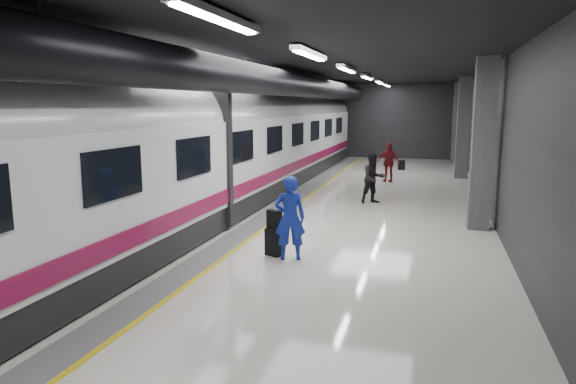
% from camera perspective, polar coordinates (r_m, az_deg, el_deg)
% --- Properties ---
extents(ground, '(40.00, 40.00, 0.00)m').
position_cam_1_polar(ground, '(13.19, 0.80, -4.74)').
color(ground, silver).
rests_on(ground, ground).
extents(platform_hall, '(10.02, 40.02, 4.51)m').
position_cam_1_polar(platform_hall, '(13.77, 0.72, 10.73)').
color(platform_hall, black).
rests_on(platform_hall, ground).
extents(train, '(3.05, 38.00, 4.05)m').
position_cam_1_polar(train, '(14.02, -12.14, 4.49)').
color(train, black).
rests_on(train, ground).
extents(traveler_main, '(0.76, 0.62, 1.82)m').
position_cam_1_polar(traveler_main, '(10.91, 0.21, -2.92)').
color(traveler_main, '#1932BE').
rests_on(traveler_main, ground).
extents(suitcase_main, '(0.43, 0.36, 0.60)m').
position_cam_1_polar(suitcase_main, '(11.34, -1.55, -5.58)').
color(suitcase_main, black).
rests_on(suitcase_main, ground).
extents(shoulder_bag, '(0.35, 0.28, 0.42)m').
position_cam_1_polar(shoulder_bag, '(11.22, -1.55, -3.06)').
color(shoulder_bag, black).
rests_on(shoulder_bag, suitcase_main).
extents(traveler_far_a, '(1.04, 0.99, 1.69)m').
position_cam_1_polar(traveler_far_a, '(17.45, 9.46, 1.52)').
color(traveler_far_a, black).
rests_on(traveler_far_a, ground).
extents(traveler_far_b, '(1.05, 0.61, 1.69)m').
position_cam_1_polar(traveler_far_b, '(22.50, 11.08, 3.28)').
color(traveler_far_b, maroon).
rests_on(traveler_far_b, ground).
extents(suitcase_far, '(0.37, 0.29, 0.49)m').
position_cam_1_polar(suitcase_far, '(26.77, 12.49, 2.95)').
color(suitcase_far, black).
rests_on(suitcase_far, ground).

